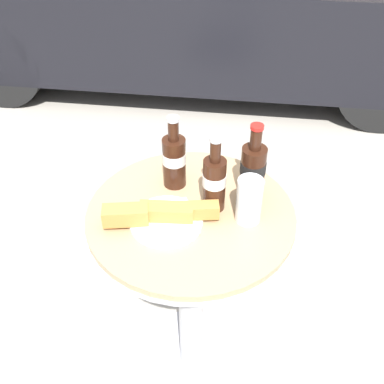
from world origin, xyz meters
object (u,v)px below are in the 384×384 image
object	(u,v)px
cola_bottle_center	(174,159)
drinking_glass	(249,202)
cola_bottle_left	(214,181)
bistro_table	(191,271)
cola_bottle_right	(253,169)
lunch_plate_near	(162,216)

from	to	relation	value
cola_bottle_center	drinking_glass	bearing A→B (deg)	-29.87
drinking_glass	cola_bottle_left	bearing A→B (deg)	158.48
bistro_table	cola_bottle_left	world-z (taller)	cola_bottle_left
cola_bottle_left	cola_bottle_center	xyz separation A→B (m)	(-0.12, 0.09, -0.00)
bistro_table	cola_bottle_left	bearing A→B (deg)	28.68
cola_bottle_right	lunch_plate_near	world-z (taller)	cola_bottle_right
cola_bottle_right	lunch_plate_near	bearing A→B (deg)	-147.32
cola_bottle_right	drinking_glass	distance (m)	0.11
bistro_table	lunch_plate_near	bearing A→B (deg)	-145.13
cola_bottle_left	drinking_glass	xyz separation A→B (m)	(0.10, -0.04, -0.03)
drinking_glass	lunch_plate_near	world-z (taller)	drinking_glass
cola_bottle_left	lunch_plate_near	xyz separation A→B (m)	(-0.13, -0.08, -0.07)
bistro_table	lunch_plate_near	distance (m)	0.29
bistro_table	cola_bottle_right	bearing A→B (deg)	31.66
bistro_table	cola_bottle_center	distance (m)	0.36
bistro_table	cola_bottle_center	xyz separation A→B (m)	(-0.06, 0.12, 0.34)
bistro_table	drinking_glass	size ratio (longest dim) A/B	5.67
bistro_table	lunch_plate_near	size ratio (longest dim) A/B	2.42
cola_bottle_center	cola_bottle_right	bearing A→B (deg)	-5.53
bistro_table	drinking_glass	distance (m)	0.35
bistro_table	lunch_plate_near	xyz separation A→B (m)	(-0.07, -0.05, 0.27)
bistro_table	cola_bottle_left	size ratio (longest dim) A/B	3.26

